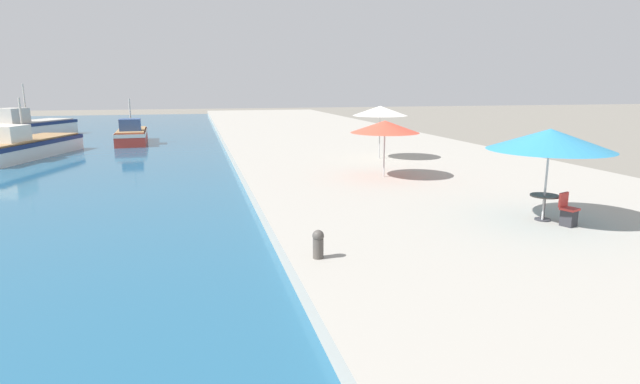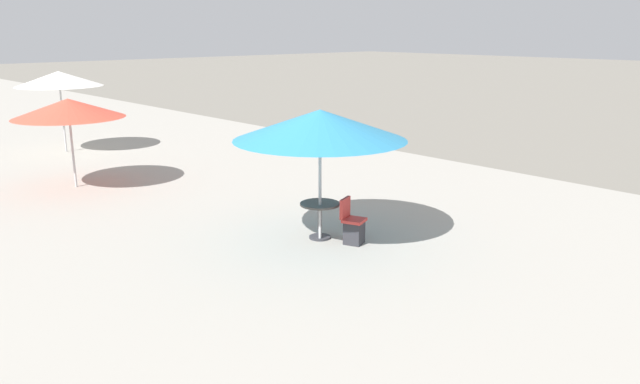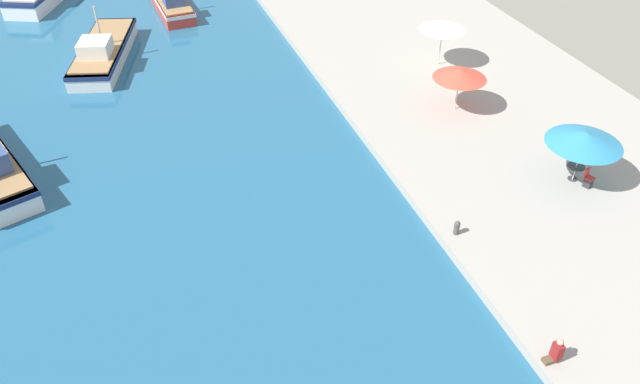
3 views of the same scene
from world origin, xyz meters
name	(u,v)px [view 2 (image 2 of 3)]	position (x,y,z in m)	size (l,w,h in m)	color
quay_promenade	(5,129)	(8.00, 37.00, 0.25)	(16.00, 90.00, 0.50)	#A39E93
cafe_umbrella_pink	(320,125)	(7.60, 15.63, 2.83)	(3.38, 3.38, 2.63)	#B7B7B7
cafe_umbrella_white	(68,108)	(5.74, 23.31, 2.61)	(2.86, 2.86, 2.36)	#B7B7B7
cafe_umbrella_striped	(59,79)	(7.49, 28.49, 2.99)	(2.85, 2.85, 2.74)	#B7B7B7
cafe_table	(320,213)	(7.68, 15.72, 1.03)	(0.80, 0.80, 0.74)	#333338
cafe_chair_left	(353,228)	(7.95, 15.05, 0.83)	(0.53, 0.55, 0.91)	#2D2D33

